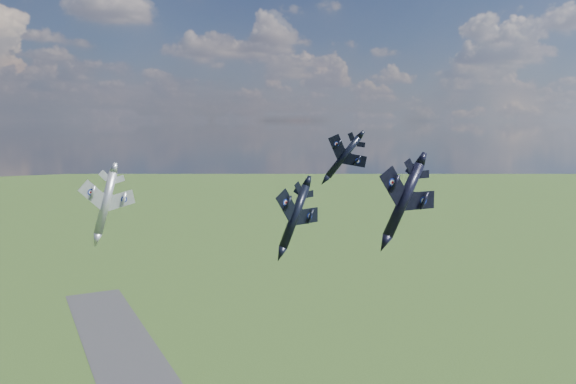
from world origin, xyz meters
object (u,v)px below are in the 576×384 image
jet_right_navy (404,200)px  jet_high_navy (343,157)px  jet_left_silver (106,203)px  jet_lead_navy (295,216)px

jet_right_navy → jet_high_navy: jet_high_navy is taller
jet_high_navy → jet_left_silver: bearing=-160.3°
jet_high_navy → jet_lead_navy: bearing=-114.3°
jet_right_navy → jet_high_navy: 21.36m
jet_right_navy → jet_lead_navy: bearing=169.8°
jet_lead_navy → jet_right_navy: 17.01m
jet_lead_navy → jet_left_silver: size_ratio=0.97×
jet_lead_navy → jet_high_navy: (18.85, 17.08, 6.95)m
jet_lead_navy → jet_left_silver: (-22.80, 19.86, 0.82)m
jet_lead_navy → jet_left_silver: 30.25m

